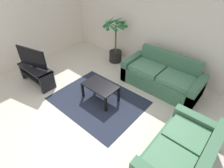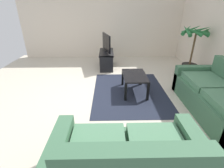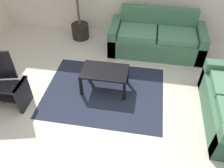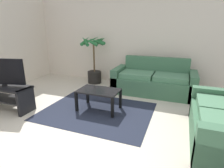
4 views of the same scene
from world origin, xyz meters
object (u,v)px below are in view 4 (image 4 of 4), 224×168
at_px(couch_main, 153,82).
at_px(potted_palm, 94,63).
at_px(coffee_table, 99,93).
at_px(tv_stand, 6,94).
at_px(tv, 2,72).

xyz_separation_m(couch_main, potted_palm, (-1.85, 0.27, 0.31)).
height_order(couch_main, coffee_table, couch_main).
bearing_deg(potted_palm, coffee_table, -60.94).
height_order(tv_stand, coffee_table, tv_stand).
height_order(tv_stand, potted_palm, potted_palm).
relative_size(couch_main, tv_stand, 1.87).
xyz_separation_m(tv_stand, potted_palm, (0.85, 2.38, 0.28)).
relative_size(couch_main, potted_palm, 1.45).
height_order(tv, potted_palm, potted_palm).
bearing_deg(couch_main, tv, -142.06).
relative_size(couch_main, coffee_table, 2.46).
height_order(couch_main, potted_palm, potted_palm).
bearing_deg(tv_stand, potted_palm, 70.24).
bearing_deg(tv, tv_stand, -76.31).
relative_size(tv, potted_palm, 0.64).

